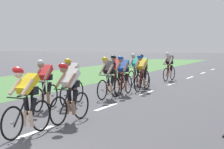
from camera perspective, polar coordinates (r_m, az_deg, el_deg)
grass_verge at (r=22.86m, az=-9.00°, el=-0.65°), size 7.00×60.00×0.01m
lane_markings_centre at (r=18.36m, az=6.94°, el=-1.88°), size 0.14×29.60×0.01m
cyclist_lead at (r=8.92m, az=-12.06°, el=-3.57°), size 0.43×1.72×1.56m
cyclist_second at (r=10.29m, az=-6.04°, el=-2.44°), size 0.45×1.72×1.56m
cyclist_third at (r=12.35m, az=-9.52°, el=-1.32°), size 0.45×1.72×1.56m
cyclist_fourth at (r=13.25m, az=-5.74°, el=-0.90°), size 0.43×1.72×1.56m
cyclist_fifth at (r=14.66m, az=-0.47°, el=-0.36°), size 0.44×1.72×1.56m
cyclist_sixth at (r=15.70m, az=1.61°, el=-0.04°), size 0.42×1.72×1.56m
cyclist_seventh at (r=17.05m, az=4.31°, el=0.30°), size 0.43×1.72×1.56m
cyclist_eighth at (r=16.88m, az=0.61°, el=0.27°), size 0.43×1.72×1.56m
cyclist_ninth at (r=19.52m, az=3.36°, el=0.83°), size 0.44×1.72×1.56m
cyclist_tenth at (r=21.85m, az=8.11°, el=1.18°), size 0.45×1.72×1.56m
cyclist_eleventh at (r=18.60m, az=4.40°, el=0.65°), size 0.42×1.72×1.56m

